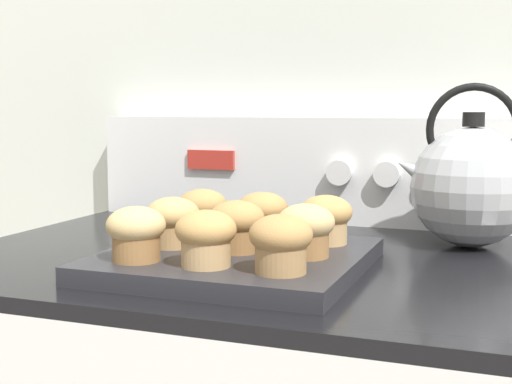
% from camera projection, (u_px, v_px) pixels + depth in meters
% --- Properties ---
extents(wall_back, '(8.00, 0.05, 2.40)m').
position_uv_depth(wall_back, '(321.00, 61.00, 1.24)').
color(wall_back, silver).
rests_on(wall_back, ground_plane).
extents(control_panel, '(0.77, 0.07, 0.18)m').
position_uv_depth(control_panel, '(313.00, 170.00, 1.21)').
color(control_panel, white).
rests_on(control_panel, stove_range).
extents(muffin_pan, '(0.30, 0.30, 0.02)m').
position_uv_depth(muffin_pan, '(236.00, 260.00, 0.86)').
color(muffin_pan, '#28282D').
rests_on(muffin_pan, stove_range).
extents(muffin_r0_c0, '(0.07, 0.07, 0.06)m').
position_uv_depth(muffin_r0_c0, '(136.00, 232.00, 0.80)').
color(muffin_r0_c0, olive).
rests_on(muffin_r0_c0, muffin_pan).
extents(muffin_r0_c1, '(0.07, 0.07, 0.06)m').
position_uv_depth(muffin_r0_c1, '(206.00, 237.00, 0.77)').
color(muffin_r0_c1, tan).
rests_on(muffin_r0_c1, muffin_pan).
extents(muffin_r0_c2, '(0.07, 0.07, 0.06)m').
position_uv_depth(muffin_r0_c2, '(281.00, 242.00, 0.74)').
color(muffin_r0_c2, '#A37A4C').
rests_on(muffin_r0_c2, muffin_pan).
extents(muffin_r1_c0, '(0.07, 0.07, 0.06)m').
position_uv_depth(muffin_r1_c0, '(173.00, 221.00, 0.88)').
color(muffin_r1_c0, tan).
rests_on(muffin_r1_c0, muffin_pan).
extents(muffin_r1_c1, '(0.07, 0.07, 0.06)m').
position_uv_depth(muffin_r1_c1, '(237.00, 225.00, 0.85)').
color(muffin_r1_c1, olive).
rests_on(muffin_r1_c1, muffin_pan).
extents(muffin_r1_c2, '(0.07, 0.07, 0.06)m').
position_uv_depth(muffin_r1_c2, '(306.00, 229.00, 0.82)').
color(muffin_r1_c2, olive).
rests_on(muffin_r1_c2, muffin_pan).
extents(muffin_r2_c0, '(0.07, 0.07, 0.06)m').
position_uv_depth(muffin_r2_c0, '(202.00, 211.00, 0.97)').
color(muffin_r2_c0, '#A37A4C').
rests_on(muffin_r2_c0, muffin_pan).
extents(muffin_r2_c1, '(0.07, 0.07, 0.06)m').
position_uv_depth(muffin_r2_c1, '(262.00, 214.00, 0.93)').
color(muffin_r2_c1, tan).
rests_on(muffin_r2_c1, muffin_pan).
extents(muffin_r2_c2, '(0.07, 0.07, 0.06)m').
position_uv_depth(muffin_r2_c2, '(326.00, 218.00, 0.90)').
color(muffin_r2_c2, tan).
rests_on(muffin_r2_c2, muffin_pan).
extents(tea_kettle, '(0.20, 0.17, 0.23)m').
position_uv_depth(tea_kettle, '(470.00, 185.00, 0.99)').
color(tea_kettle, '#ADAFB5').
rests_on(tea_kettle, stove_range).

